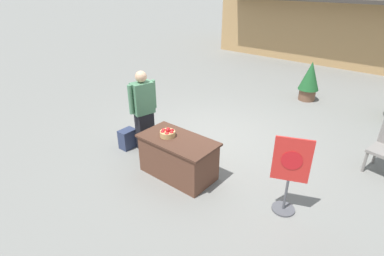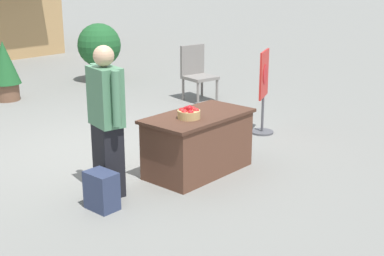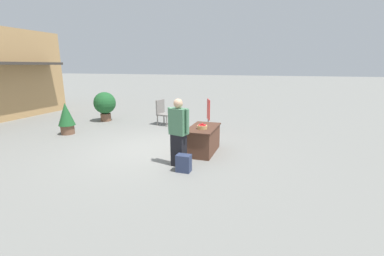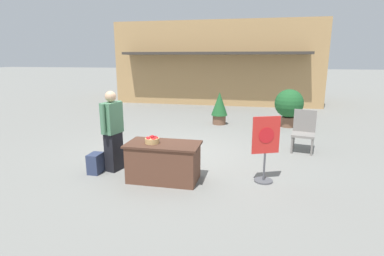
{
  "view_description": "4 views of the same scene",
  "coord_description": "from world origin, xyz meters",
  "px_view_note": "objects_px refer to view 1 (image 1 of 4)",
  "views": [
    {
      "loc": [
        3.39,
        -4.88,
        3.32
      ],
      "look_at": [
        0.15,
        -0.93,
        0.74
      ],
      "focal_mm": 28.0,
      "sensor_mm": 36.0,
      "label": 1
    },
    {
      "loc": [
        -4.57,
        -5.61,
        2.48
      ],
      "look_at": [
        0.25,
        -1.36,
        0.56
      ],
      "focal_mm": 50.0,
      "sensor_mm": 36.0,
      "label": 2
    },
    {
      "loc": [
        -6.66,
        -3.35,
        2.48
      ],
      "look_at": [
        0.23,
        -1.13,
        0.71
      ],
      "focal_mm": 24.0,
      "sensor_mm": 36.0,
      "label": 3
    },
    {
      "loc": [
        1.96,
        -6.77,
        2.37
      ],
      "look_at": [
        0.7,
        -0.9,
        0.95
      ],
      "focal_mm": 28.0,
      "sensor_mm": 36.0,
      "label": 4
    }
  ],
  "objects_px": {
    "apple_basket": "(168,133)",
    "backpack": "(128,139)",
    "person_visitor": "(144,111)",
    "potted_plant_far_right": "(310,80)",
    "poster_board": "(289,174)",
    "display_table": "(178,157)"
  },
  "relations": [
    {
      "from": "backpack",
      "to": "potted_plant_far_right",
      "type": "relative_size",
      "value": 0.36
    },
    {
      "from": "apple_basket",
      "to": "person_visitor",
      "type": "distance_m",
      "value": 1.05
    },
    {
      "from": "display_table",
      "to": "poster_board",
      "type": "xyz_separation_m",
      "value": [
        1.93,
        0.34,
        0.32
      ]
    },
    {
      "from": "person_visitor",
      "to": "potted_plant_far_right",
      "type": "bearing_deg",
      "value": 85.82
    },
    {
      "from": "display_table",
      "to": "person_visitor",
      "type": "distance_m",
      "value": 1.33
    },
    {
      "from": "apple_basket",
      "to": "person_visitor",
      "type": "height_order",
      "value": "person_visitor"
    },
    {
      "from": "apple_basket",
      "to": "potted_plant_far_right",
      "type": "xyz_separation_m",
      "value": [
        0.65,
        5.35,
        -0.19
      ]
    },
    {
      "from": "display_table",
      "to": "person_visitor",
      "type": "height_order",
      "value": "person_visitor"
    },
    {
      "from": "potted_plant_far_right",
      "to": "poster_board",
      "type": "bearing_deg",
      "value": -73.31
    },
    {
      "from": "apple_basket",
      "to": "backpack",
      "type": "height_order",
      "value": "apple_basket"
    },
    {
      "from": "apple_basket",
      "to": "person_visitor",
      "type": "relative_size",
      "value": 0.16
    },
    {
      "from": "display_table",
      "to": "backpack",
      "type": "distance_m",
      "value": 1.52
    },
    {
      "from": "person_visitor",
      "to": "potted_plant_far_right",
      "type": "xyz_separation_m",
      "value": [
        1.64,
        5.02,
        -0.24
      ]
    },
    {
      "from": "display_table",
      "to": "potted_plant_far_right",
      "type": "relative_size",
      "value": 1.22
    },
    {
      "from": "poster_board",
      "to": "potted_plant_far_right",
      "type": "distance_m",
      "value": 5.2
    },
    {
      "from": "person_visitor",
      "to": "potted_plant_far_right",
      "type": "relative_size",
      "value": 1.47
    },
    {
      "from": "apple_basket",
      "to": "poster_board",
      "type": "relative_size",
      "value": 0.21
    },
    {
      "from": "backpack",
      "to": "person_visitor",
      "type": "bearing_deg",
      "value": 37.85
    },
    {
      "from": "backpack",
      "to": "potted_plant_far_right",
      "type": "xyz_separation_m",
      "value": [
        1.95,
        5.26,
        0.42
      ]
    },
    {
      "from": "apple_basket",
      "to": "backpack",
      "type": "xyz_separation_m",
      "value": [
        -1.3,
        0.09,
        -0.61
      ]
    },
    {
      "from": "apple_basket",
      "to": "poster_board",
      "type": "distance_m",
      "value": 2.18
    },
    {
      "from": "apple_basket",
      "to": "backpack",
      "type": "bearing_deg",
      "value": 176.03
    }
  ]
}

